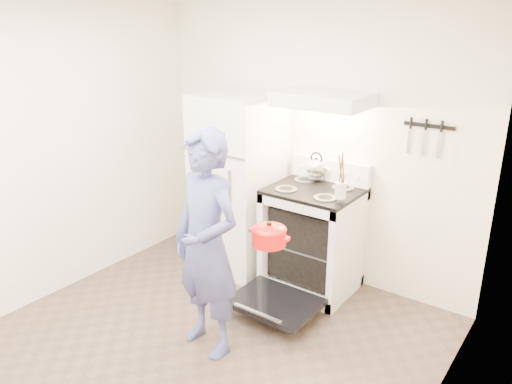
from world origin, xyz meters
TOP-DOWN VIEW (x-y plane):
  - floor at (0.00, 0.00)m, footprint 3.60×3.60m
  - back_wall at (0.00, 1.80)m, footprint 3.20×0.02m
  - refrigerator at (-0.58, 1.45)m, footprint 0.70×0.70m
  - stove_body at (0.23, 1.48)m, footprint 0.76×0.65m
  - cooktop at (0.23, 1.48)m, footprint 0.76×0.65m
  - backsplash at (0.23, 1.76)m, footprint 0.76×0.07m
  - oven_door at (0.23, 0.88)m, footprint 0.70×0.54m
  - oven_rack at (0.23, 1.48)m, footprint 0.60×0.52m
  - range_hood at (0.23, 1.55)m, footprint 0.76×0.50m
  - knife_strip at (1.05, 1.79)m, footprint 0.40×0.02m
  - pizza_stone at (0.15, 1.41)m, footprint 0.29×0.29m
  - tea_kettle at (0.12, 1.68)m, footprint 0.22×0.18m
  - utensil_jar at (0.55, 1.32)m, footprint 0.11×0.11m
  - person at (0.05, 0.27)m, footprint 0.66×0.49m
  - dutch_oven at (0.42, 0.50)m, footprint 0.31×0.24m

SIDE VIEW (x-z plane):
  - floor at x=0.00m, z-range 0.00..0.00m
  - oven_door at x=0.23m, z-range 0.10..0.15m
  - oven_rack at x=0.23m, z-range 0.43..0.45m
  - pizza_stone at x=0.15m, z-range 0.45..0.46m
  - stove_body at x=0.23m, z-range 0.00..0.92m
  - person at x=0.05m, z-range 0.00..1.66m
  - refrigerator at x=-0.58m, z-range 0.00..1.70m
  - dutch_oven at x=0.42m, z-range 0.80..1.02m
  - cooktop at x=0.23m, z-range 0.92..0.95m
  - utensil_jar at x=0.55m, z-range 0.98..1.11m
  - backsplash at x=0.23m, z-range 0.95..1.15m
  - tea_kettle at x=0.12m, z-range 0.95..1.22m
  - back_wall at x=0.00m, z-range 0.00..2.50m
  - knife_strip at x=1.05m, z-range 1.54..1.56m
  - range_hood at x=0.23m, z-range 1.65..1.77m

